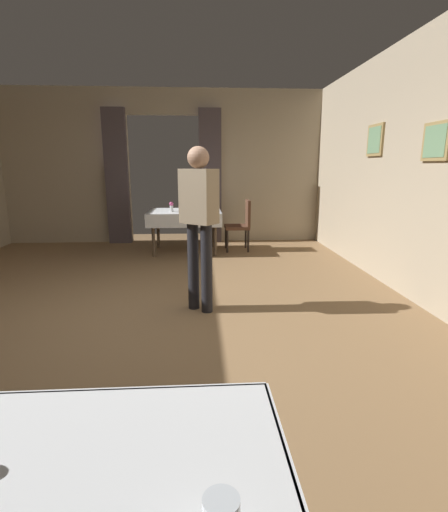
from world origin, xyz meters
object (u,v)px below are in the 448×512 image
at_px(glass_mid_b, 192,208).
at_px(flower_vase_mid, 171,206).
at_px(dining_table_mid, 185,216).
at_px(glass_mid_c, 204,208).
at_px(chair_mid_right, 241,223).
at_px(person_waiter_by_doorway, 199,216).

bearing_deg(glass_mid_b, flower_vase_mid, -167.01).
xyz_separation_m(dining_table_mid, glass_mid_b, (0.13, -0.06, 0.14)).
bearing_deg(glass_mid_c, chair_mid_right, -0.12).
xyz_separation_m(glass_mid_c, person_waiter_by_doorway, (-0.09, -2.99, 0.23)).
relative_size(dining_table_mid, chair_mid_right, 1.39).
relative_size(dining_table_mid, flower_vase_mid, 7.54).
height_order(dining_table_mid, chair_mid_right, chair_mid_right).
xyz_separation_m(glass_mid_b, glass_mid_c, (0.23, 0.13, -0.01)).
height_order(dining_table_mid, person_waiter_by_doorway, person_waiter_by_doorway).
distance_m(chair_mid_right, glass_mid_b, 0.96).
distance_m(flower_vase_mid, person_waiter_by_doorway, 2.83).
bearing_deg(dining_table_mid, glass_mid_b, -25.61).
distance_m(flower_vase_mid, glass_mid_b, 0.36).
bearing_deg(dining_table_mid, flower_vase_mid, -147.77).
height_order(chair_mid_right, flower_vase_mid, chair_mid_right).
bearing_deg(flower_vase_mid, dining_table_mid, 32.23).
relative_size(glass_mid_b, glass_mid_c, 1.21).
distance_m(dining_table_mid, flower_vase_mid, 0.32).
bearing_deg(person_waiter_by_doorway, chair_mid_right, 75.59).
bearing_deg(chair_mid_right, glass_mid_b, -172.03).
distance_m(chair_mid_right, flower_vase_mid, 1.31).
bearing_deg(glass_mid_b, chair_mid_right, 7.97).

